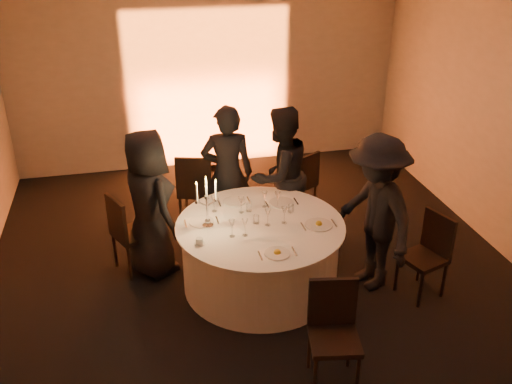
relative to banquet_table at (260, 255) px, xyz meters
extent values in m
plane|color=black|center=(0.00, 0.00, -0.38)|extent=(7.00, 7.00, 0.00)
plane|color=white|center=(0.00, 0.00, 2.62)|extent=(7.00, 7.00, 0.00)
plane|color=#AAA69E|center=(0.00, 3.50, 1.12)|extent=(7.00, 0.00, 7.00)
cube|color=black|center=(0.00, 3.20, -0.33)|extent=(0.25, 0.12, 0.10)
cylinder|color=black|center=(0.00, 0.00, -0.37)|extent=(0.60, 0.60, 0.03)
cylinder|color=black|center=(0.00, 0.00, -0.01)|extent=(0.20, 0.20, 0.75)
cylinder|color=white|center=(0.00, 0.00, -0.01)|extent=(1.68, 1.68, 0.75)
cylinder|color=white|center=(0.00, 0.00, 0.38)|extent=(1.80, 1.80, 0.02)
cube|color=black|center=(-1.32, 0.64, 0.07)|extent=(0.56, 0.56, 0.05)
cube|color=black|center=(-1.49, 0.55, 0.33)|extent=(0.22, 0.39, 0.48)
cylinder|color=black|center=(-1.08, 0.55, -0.16)|extent=(0.04, 0.04, 0.45)
cylinder|color=black|center=(-1.23, 0.88, -0.16)|extent=(0.04, 0.04, 0.45)
cylinder|color=black|center=(-1.40, 0.40, -0.16)|extent=(0.04, 0.04, 0.45)
cylinder|color=black|center=(-1.56, 0.72, -0.16)|extent=(0.04, 0.04, 0.45)
cube|color=black|center=(-0.48, 1.52, 0.11)|extent=(0.56, 0.56, 0.05)
cube|color=black|center=(-0.54, 1.32, 0.39)|extent=(0.44, 0.17, 0.51)
cylinder|color=black|center=(-0.24, 1.64, -0.14)|extent=(0.04, 0.04, 0.48)
cylinder|color=black|center=(-0.60, 1.76, -0.14)|extent=(0.04, 0.04, 0.48)
cylinder|color=black|center=(-0.35, 1.27, -0.14)|extent=(0.04, 0.04, 0.48)
cylinder|color=black|center=(-0.72, 1.39, -0.14)|extent=(0.04, 0.04, 0.48)
cube|color=black|center=(0.89, 1.53, 0.05)|extent=(0.54, 0.54, 0.05)
cube|color=black|center=(0.98, 1.38, 0.29)|extent=(0.36, 0.23, 0.45)
cylinder|color=black|center=(0.95, 1.76, -0.17)|extent=(0.04, 0.04, 0.42)
cylinder|color=black|center=(0.66, 1.59, -0.17)|extent=(0.04, 0.04, 0.42)
cylinder|color=black|center=(1.12, 1.47, -0.17)|extent=(0.04, 0.04, 0.42)
cylinder|color=black|center=(0.83, 1.30, -0.17)|extent=(0.04, 0.04, 0.42)
cube|color=black|center=(1.64, -0.55, 0.06)|extent=(0.51, 0.51, 0.05)
cube|color=black|center=(1.81, -0.49, 0.31)|extent=(0.17, 0.40, 0.46)
cylinder|color=black|center=(1.42, -0.44, -0.17)|extent=(0.04, 0.04, 0.43)
cylinder|color=black|center=(1.53, -0.77, -0.17)|extent=(0.04, 0.04, 0.43)
cylinder|color=black|center=(1.75, -0.33, -0.17)|extent=(0.04, 0.04, 0.43)
cylinder|color=black|center=(1.86, -0.66, -0.17)|extent=(0.04, 0.04, 0.43)
cube|color=black|center=(0.28, -1.57, 0.08)|extent=(0.49, 0.49, 0.05)
cube|color=black|center=(0.31, -1.38, 0.34)|extent=(0.42, 0.11, 0.48)
cylinder|color=black|center=(0.07, -1.71, -0.16)|extent=(0.04, 0.04, 0.45)
cylinder|color=black|center=(0.43, -1.78, -0.16)|extent=(0.04, 0.04, 0.45)
cylinder|color=black|center=(0.13, -1.36, -0.16)|extent=(0.04, 0.04, 0.45)
cylinder|color=black|center=(0.49, -1.42, -0.16)|extent=(0.04, 0.04, 0.45)
imported|color=black|center=(-1.12, 0.56, 0.47)|extent=(0.86, 0.99, 1.70)
imported|color=black|center=(-0.15, 1.10, 0.49)|extent=(0.69, 0.50, 1.74)
imported|color=black|center=(0.47, 0.95, 0.48)|extent=(1.04, 0.96, 1.72)
imported|color=black|center=(1.19, -0.24, 0.49)|extent=(0.86, 1.24, 1.76)
cylinder|color=white|center=(-0.60, 0.17, 0.39)|extent=(0.26, 0.26, 0.01)
cube|color=#B7B7BC|center=(-0.77, 0.17, 0.39)|extent=(0.01, 0.17, 0.01)
cube|color=#B7B7BC|center=(-0.43, 0.17, 0.39)|extent=(0.02, 0.17, 0.01)
cylinder|color=white|center=(-0.18, 0.55, 0.39)|extent=(0.26, 0.26, 0.01)
cube|color=#B7B7BC|center=(-0.35, 0.55, 0.39)|extent=(0.02, 0.17, 0.01)
cube|color=#B7B7BC|center=(-0.01, 0.55, 0.39)|extent=(0.01, 0.17, 0.01)
cylinder|color=white|center=(0.34, 0.40, 0.39)|extent=(0.28, 0.28, 0.01)
cube|color=#B7B7BC|center=(0.17, 0.40, 0.39)|extent=(0.02, 0.17, 0.01)
cube|color=#B7B7BC|center=(0.51, 0.40, 0.39)|extent=(0.01, 0.17, 0.01)
cylinder|color=white|center=(0.59, -0.17, 0.39)|extent=(0.29, 0.29, 0.01)
cube|color=#B7B7BC|center=(0.42, -0.17, 0.39)|extent=(0.02, 0.17, 0.01)
cube|color=#B7B7BC|center=(0.76, -0.17, 0.39)|extent=(0.01, 0.17, 0.01)
sphere|color=yellow|center=(0.59, -0.17, 0.43)|extent=(0.07, 0.07, 0.07)
cylinder|color=white|center=(0.02, -0.61, 0.39)|extent=(0.25, 0.25, 0.01)
cube|color=#B7B7BC|center=(-0.15, -0.61, 0.39)|extent=(0.02, 0.17, 0.01)
cube|color=#B7B7BC|center=(0.19, -0.61, 0.39)|extent=(0.02, 0.17, 0.01)
sphere|color=yellow|center=(0.02, -0.61, 0.43)|extent=(0.07, 0.07, 0.07)
cylinder|color=white|center=(-0.68, -0.25, 0.39)|extent=(0.11, 0.11, 0.01)
cylinder|color=white|center=(-0.68, -0.25, 0.42)|extent=(0.07, 0.07, 0.06)
cylinder|color=silver|center=(-0.55, 0.07, 0.39)|extent=(0.12, 0.12, 0.02)
sphere|color=silver|center=(-0.55, 0.07, 0.45)|extent=(0.06, 0.06, 0.06)
cylinder|color=silver|center=(-0.55, 0.07, 0.57)|extent=(0.02, 0.02, 0.31)
cylinder|color=silver|center=(-0.55, 0.07, 0.73)|extent=(0.05, 0.05, 0.03)
cylinder|color=white|center=(-0.55, 0.07, 0.84)|extent=(0.02, 0.02, 0.20)
cone|color=yellow|center=(-0.55, 0.07, 0.95)|extent=(0.02, 0.02, 0.03)
cylinder|color=silver|center=(-0.60, 0.07, 0.66)|extent=(0.11, 0.02, 0.07)
cylinder|color=silver|center=(-0.65, 0.07, 0.69)|extent=(0.05, 0.05, 0.03)
cylinder|color=white|center=(-0.65, 0.07, 0.79)|extent=(0.02, 0.02, 0.20)
cone|color=yellow|center=(-0.65, 0.07, 0.91)|extent=(0.02, 0.02, 0.03)
cylinder|color=silver|center=(-0.50, 0.07, 0.66)|extent=(0.11, 0.02, 0.07)
cylinder|color=silver|center=(-0.45, 0.07, 0.69)|extent=(0.05, 0.05, 0.03)
cylinder|color=white|center=(-0.45, 0.07, 0.79)|extent=(0.02, 0.02, 0.20)
cone|color=yellow|center=(-0.45, 0.07, 0.91)|extent=(0.02, 0.02, 0.03)
cylinder|color=white|center=(0.25, -0.04, 0.39)|extent=(0.06, 0.06, 0.01)
cylinder|color=white|center=(0.25, -0.04, 0.44)|extent=(0.01, 0.01, 0.10)
cone|color=white|center=(0.25, -0.04, 0.53)|extent=(0.07, 0.07, 0.09)
cylinder|color=white|center=(0.13, 0.36, 0.39)|extent=(0.06, 0.06, 0.01)
cylinder|color=white|center=(0.13, 0.36, 0.44)|extent=(0.01, 0.01, 0.10)
cone|color=white|center=(0.13, 0.36, 0.53)|extent=(0.07, 0.07, 0.09)
cylinder|color=white|center=(0.27, 0.32, 0.39)|extent=(0.06, 0.06, 0.01)
cylinder|color=white|center=(0.27, 0.32, 0.44)|extent=(0.01, 0.01, 0.10)
cone|color=white|center=(0.27, 0.32, 0.53)|extent=(0.07, 0.07, 0.09)
cylinder|color=white|center=(0.07, -0.04, 0.39)|extent=(0.06, 0.06, 0.01)
cylinder|color=white|center=(0.07, -0.04, 0.44)|extent=(0.01, 0.01, 0.10)
cone|color=white|center=(0.07, -0.04, 0.53)|extent=(0.07, 0.07, 0.09)
cylinder|color=white|center=(-0.15, 0.29, 0.39)|extent=(0.06, 0.06, 0.01)
cylinder|color=white|center=(-0.15, 0.29, 0.44)|extent=(0.01, 0.01, 0.10)
cone|color=white|center=(-0.15, 0.29, 0.53)|extent=(0.07, 0.07, 0.09)
cylinder|color=white|center=(-0.43, 0.38, 0.39)|extent=(0.06, 0.06, 0.01)
cylinder|color=white|center=(-0.43, 0.38, 0.44)|extent=(0.01, 0.01, 0.10)
cone|color=white|center=(-0.43, 0.38, 0.53)|extent=(0.07, 0.07, 0.09)
cylinder|color=white|center=(-0.34, -0.19, 0.39)|extent=(0.06, 0.06, 0.01)
cylinder|color=white|center=(-0.34, -0.19, 0.44)|extent=(0.01, 0.01, 0.10)
cone|color=white|center=(-0.34, -0.19, 0.53)|extent=(0.07, 0.07, 0.09)
cylinder|color=white|center=(-0.21, -0.20, 0.39)|extent=(0.06, 0.06, 0.01)
cylinder|color=white|center=(-0.21, -0.20, 0.44)|extent=(0.01, 0.01, 0.10)
cone|color=white|center=(-0.21, -0.20, 0.53)|extent=(0.07, 0.07, 0.09)
cylinder|color=white|center=(0.39, 0.18, 0.43)|extent=(0.07, 0.07, 0.09)
cylinder|color=white|center=(-0.05, 0.31, 0.43)|extent=(0.07, 0.07, 0.09)
cylinder|color=white|center=(-0.04, 0.03, 0.43)|extent=(0.07, 0.07, 0.09)
camera|label=1|loc=(-1.22, -5.09, 3.39)|focal=40.00mm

